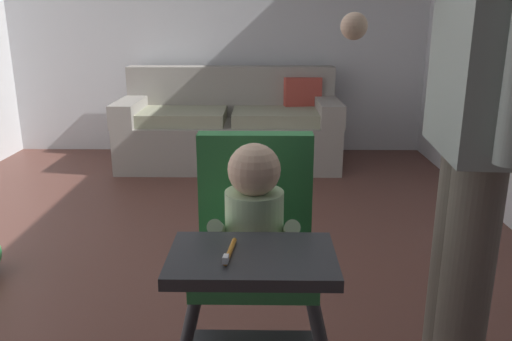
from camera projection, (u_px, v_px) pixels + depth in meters
ground at (172, 304)px, 2.50m from camera, size 5.65×7.41×0.10m
wall_far at (217, 8)px, 4.90m from camera, size 4.85×0.06×2.78m
couch at (231, 127)px, 4.70m from camera, size 1.96×0.86×0.86m
high_chair at (254, 235)px, 1.53m from camera, size 0.61×0.73×0.96m
adult_standing at (476, 131)px, 1.37m from camera, size 0.51×0.53×1.75m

